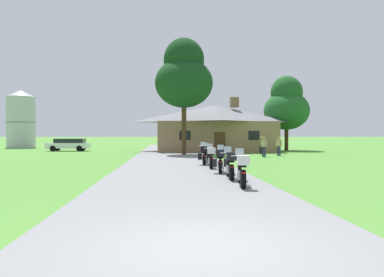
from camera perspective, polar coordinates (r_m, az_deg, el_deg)
ground_plane at (r=25.94m, az=-2.82°, el=-3.51°), size 500.00×500.00×0.00m
asphalt_driveway at (r=23.94m, az=-2.71°, el=-3.78°), size 6.40×80.00×0.06m
motorcycle_white_nearest_to_camera at (r=12.88m, az=7.82°, el=-4.99°), size 0.73×2.08×1.30m
motorcycle_blue_second_in_row at (r=14.99m, az=6.00°, el=-4.19°), size 0.66×2.08×1.30m
motorcycle_green_third_in_row at (r=17.38m, az=4.48°, el=-3.55°), size 0.92×2.08×1.30m
motorcycle_red_fourth_in_row at (r=19.76m, az=2.97°, el=-3.01°), size 0.66×2.08×1.30m
motorcycle_yellow_fifth_in_row at (r=22.00m, az=1.98°, el=-2.67°), size 0.91×2.08×1.30m
motorcycle_white_farthest_in_row at (r=24.44m, az=2.03°, el=-2.31°), size 0.66×2.08×1.30m
stone_lodge at (r=40.25m, az=3.54°, el=1.71°), size 13.13×8.52×6.00m
bystander_olive_shirt_near_lodge at (r=35.33m, az=10.83°, el=-0.87°), size 0.44×0.40×1.69m
bystander_tan_shirt_beside_signpost at (r=30.49m, az=11.24°, el=-1.11°), size 0.43×0.40×1.69m
bystander_tan_shirt_by_tree at (r=32.56m, az=13.50°, el=-1.01°), size 0.49×0.37×1.69m
tree_right_of_lodge at (r=43.73m, az=14.64°, el=5.06°), size 5.24×5.24×8.69m
tree_by_lodge_front at (r=33.61m, az=-1.28°, el=9.75°), size 5.30×5.30×10.68m
metal_silo_distant at (r=56.21m, az=-25.31°, el=2.80°), size 3.91×3.91×8.07m
parked_white_suv_far_left at (r=43.12m, az=-18.81°, el=-0.85°), size 4.61×1.93×1.40m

